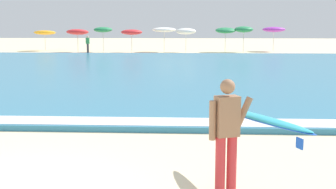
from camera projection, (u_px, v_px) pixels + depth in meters
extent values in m
cube|color=teal|center=(140.00, 70.00, 24.20)|extent=(120.00, 28.00, 0.14)
cube|color=white|center=(79.00, 121.00, 10.97)|extent=(120.00, 0.94, 0.01)
cylinder|color=red|center=(220.00, 165.00, 6.54)|extent=(0.15, 0.15, 0.88)
cylinder|color=red|center=(232.00, 164.00, 6.59)|extent=(0.15, 0.15, 0.88)
cube|color=#9E7051|center=(227.00, 116.00, 6.45)|extent=(0.40, 0.32, 0.60)
sphere|color=#9E7051|center=(228.00, 87.00, 6.38)|extent=(0.22, 0.22, 0.22)
cylinder|color=#9E7051|center=(212.00, 120.00, 6.39)|extent=(0.10, 0.10, 0.58)
cylinder|color=#9E7051|center=(243.00, 113.00, 6.55)|extent=(0.33, 0.20, 0.51)
ellipsoid|color=#33BCD6|center=(257.00, 117.00, 6.61)|extent=(1.21, 2.69, 0.26)
ellipsoid|color=blue|center=(257.00, 119.00, 6.61)|extent=(1.27, 2.80, 0.22)
cube|color=blue|center=(300.00, 143.00, 5.58)|extent=(0.07, 0.14, 0.14)
cylinder|color=beige|center=(45.00, 42.00, 43.60)|extent=(0.05, 0.05, 1.72)
ellipsoid|color=#F4A31E|center=(45.00, 33.00, 43.45)|extent=(2.13, 2.15, 0.55)
cylinder|color=beige|center=(78.00, 42.00, 41.34)|extent=(0.05, 0.05, 1.81)
ellipsoid|color=red|center=(78.00, 32.00, 41.19)|extent=(2.06, 2.09, 0.66)
cylinder|color=beige|center=(103.00, 41.00, 41.22)|extent=(0.05, 0.05, 2.02)
ellipsoid|color=#23844C|center=(103.00, 30.00, 41.05)|extent=(1.74, 1.74, 0.51)
cylinder|color=beige|center=(132.00, 43.00, 40.67)|extent=(0.05, 0.05, 1.80)
ellipsoid|color=red|center=(132.00, 32.00, 40.52)|extent=(1.96, 1.97, 0.52)
cylinder|color=beige|center=(164.00, 41.00, 41.75)|extent=(0.05, 0.05, 2.02)
ellipsoid|color=white|center=(164.00, 30.00, 41.58)|extent=(2.27, 2.27, 0.46)
cylinder|color=beige|center=(186.00, 42.00, 41.00)|extent=(0.05, 0.05, 1.86)
ellipsoid|color=white|center=(186.00, 31.00, 40.84)|extent=(1.88, 1.88, 0.59)
cylinder|color=beige|center=(225.00, 42.00, 41.46)|extent=(0.05, 0.05, 1.94)
ellipsoid|color=#23844C|center=(225.00, 30.00, 41.29)|extent=(1.91, 1.95, 0.70)
cylinder|color=beige|center=(243.00, 41.00, 41.30)|extent=(0.05, 0.05, 2.03)
ellipsoid|color=#23844C|center=(244.00, 29.00, 41.12)|extent=(1.74, 1.75, 0.62)
cylinder|color=beige|center=(273.00, 41.00, 42.60)|extent=(0.05, 0.05, 2.02)
ellipsoid|color=purple|center=(274.00, 29.00, 42.43)|extent=(2.20, 2.21, 0.53)
cylinder|color=#383842|center=(88.00, 48.00, 39.89)|extent=(0.20, 0.20, 0.84)
cube|color=#338C4C|center=(88.00, 41.00, 39.78)|extent=(0.32, 0.20, 0.54)
sphere|color=beige|center=(88.00, 37.00, 39.72)|extent=(0.20, 0.20, 0.20)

